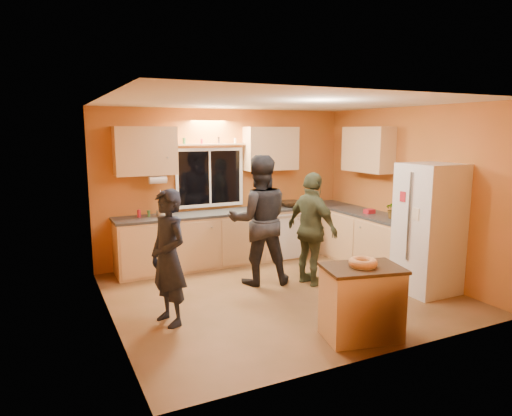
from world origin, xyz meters
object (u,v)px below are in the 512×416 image
person_left (168,258)px  person_right (312,229)px  island (361,302)px  person_center (259,220)px  refrigerator (429,229)px

person_left → person_right: size_ratio=0.96×
island → person_center: size_ratio=0.49×
person_center → person_right: size_ratio=1.15×
island → person_center: bearing=108.1°
person_center → person_right: bearing=166.2°
island → person_right: bearing=87.6°
person_right → person_center: bearing=49.7°
refrigerator → person_left: bearing=171.9°
person_left → person_right: person_right is taller
refrigerator → person_right: (-1.29, 0.96, -0.07)m
person_right → person_left: bearing=91.2°
person_left → island: bearing=37.9°
refrigerator → person_center: person_center is taller
refrigerator → person_center: 2.38m
island → person_left: person_left is taller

